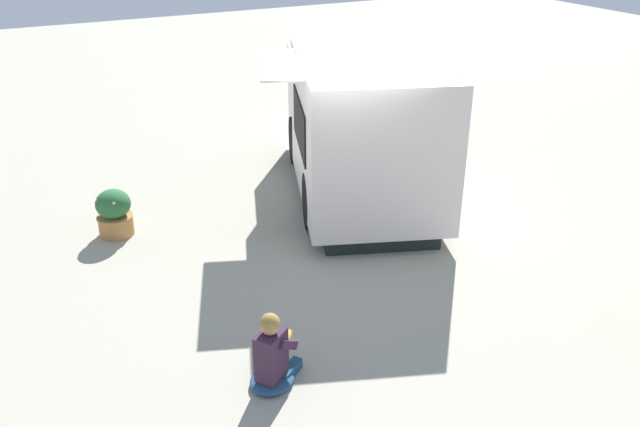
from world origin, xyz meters
name	(u,v)px	position (x,y,z in m)	size (l,w,h in m)	color
ground_plane	(358,227)	(0.00, 0.00, 0.00)	(40.00, 40.00, 0.00)	#A7A38F
food_truck	(360,127)	(-0.65, -1.12, 1.16)	(3.86, 5.10, 2.41)	silver
person_customer	(273,356)	(2.58, 2.70, 0.33)	(0.74, 0.68, 0.86)	navy
planter_flowering_far	(114,213)	(3.32, -1.42, 0.35)	(0.53, 0.53, 0.71)	#B47A40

